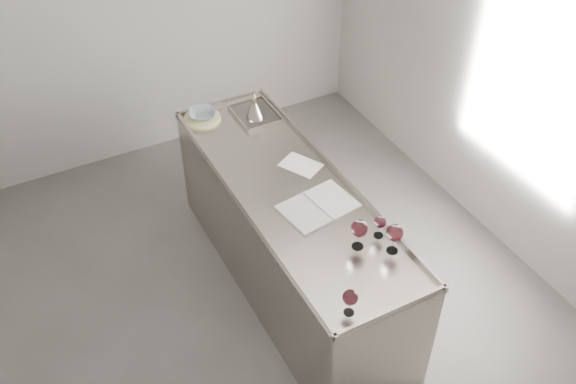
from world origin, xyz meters
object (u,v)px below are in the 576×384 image
counter (290,238)px  wine_glass_left (350,298)px  wine_glass_small (380,222)px  notebook (318,206)px  ceramic_bowl (202,114)px  wine_funnel (255,110)px  wine_glass_middle (359,229)px  wine_glass_right (395,233)px

counter → wine_glass_left: bearing=-101.0°
wine_glass_small → notebook: (-0.20, 0.41, -0.10)m
ceramic_bowl → wine_funnel: size_ratio=0.93×
wine_glass_small → wine_funnel: 1.55m
wine_glass_left → ceramic_bowl: size_ratio=0.83×
wine_glass_middle → wine_glass_small: wine_glass_middle is taller
wine_glass_middle → wine_glass_right: (0.17, -0.13, -0.00)m
wine_glass_left → wine_funnel: bearing=79.4°
wine_glass_right → ceramic_bowl: bearing=104.7°
wine_glass_left → wine_glass_middle: 0.52m
ceramic_bowl → wine_glass_small: bearing=-74.1°
wine_glass_middle → ceramic_bowl: (-0.32, 1.73, -0.10)m
wine_glass_middle → wine_funnel: 1.56m
notebook → wine_glass_right: bearing=-78.3°
wine_glass_middle → wine_glass_right: size_ratio=1.01×
notebook → wine_glass_middle: bearing=-93.7°
counter → wine_glass_left: 1.25m
counter → ceramic_bowl: (-0.21, 1.06, 0.51)m
wine_glass_left → counter: bearing=79.0°
wine_glass_left → ceramic_bowl: (-0.00, 2.14, -0.08)m
wine_glass_left → wine_glass_middle: bearing=52.2°
wine_glass_left → wine_glass_right: size_ratio=0.84×
counter → wine_glass_right: 1.05m
wine_glass_right → notebook: 0.60m
wine_glass_right → wine_glass_left: bearing=-149.9°
wine_funnel → wine_glass_right: bearing=-86.0°
counter → wine_glass_middle: wine_glass_middle is taller
wine_glass_middle → notebook: wine_glass_middle is taller
wine_glass_right → ceramic_bowl: 1.92m
wine_glass_left → wine_funnel: wine_funnel is taller
notebook → ceramic_bowl: size_ratio=2.49×
wine_glass_right → ceramic_bowl: size_ratio=0.99×
counter → wine_glass_small: wine_glass_small is taller
wine_glass_left → notebook: bearing=71.2°
notebook → ceramic_bowl: (-0.29, 1.30, 0.04)m
wine_glass_left → wine_funnel: size_ratio=0.77×
ceramic_bowl → wine_funnel: (0.37, -0.17, 0.02)m
wine_glass_right → wine_glass_small: size_ratio=1.30×
wine_funnel → wine_glass_middle: bearing=-91.8°
counter → wine_glass_left: size_ratio=14.06×
counter → wine_glass_right: size_ratio=11.77×
wine_glass_left → ceramic_bowl: 2.14m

